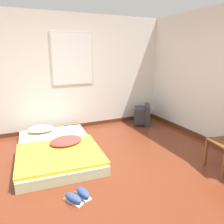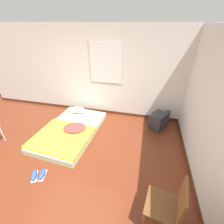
# 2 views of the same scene
# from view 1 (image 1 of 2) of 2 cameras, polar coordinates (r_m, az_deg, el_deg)

# --- Properties ---
(ground_plane) EXTENTS (20.00, 20.00, 0.00)m
(ground_plane) POSITION_cam_1_polar(r_m,az_deg,el_deg) (3.13, -3.80, -19.10)
(ground_plane) COLOR maroon
(wall_back) EXTENTS (7.63, 0.08, 2.60)m
(wall_back) POSITION_cam_1_polar(r_m,az_deg,el_deg) (5.06, -14.45, 9.46)
(wall_back) COLOR white
(wall_back) RESTS_ON ground_plane
(mattress_bed) EXTENTS (1.46, 2.16, 0.30)m
(mattress_bed) POSITION_cam_1_polar(r_m,az_deg,el_deg) (4.07, -14.17, -9.23)
(mattress_bed) COLOR beige
(mattress_bed) RESTS_ON ground_plane
(crt_tv) EXTENTS (0.58, 0.63, 0.50)m
(crt_tv) POSITION_cam_1_polar(r_m,az_deg,el_deg) (5.58, 8.00, -0.76)
(crt_tv) COLOR #333338
(crt_tv) RESTS_ON ground_plane
(sneaker_pair) EXTENTS (0.33, 0.34, 0.10)m
(sneaker_pair) POSITION_cam_1_polar(r_m,az_deg,el_deg) (2.93, -8.78, -20.79)
(sneaker_pair) COLOR silver
(sneaker_pair) RESTS_ON ground_plane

